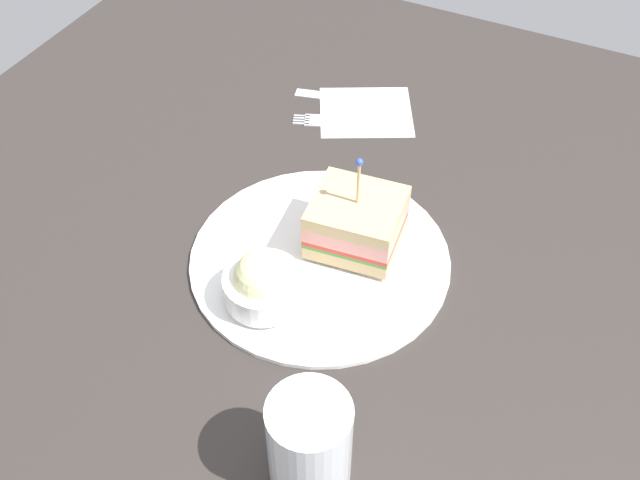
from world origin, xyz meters
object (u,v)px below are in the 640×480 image
object	(u,v)px
coleslaw_bowl	(263,283)
napkin	(366,112)
plate	(320,257)
fork	(331,121)
drink_glass	(310,446)
sandwich_half_center	(356,222)
knife	(341,97)

from	to	relation	value
coleslaw_bowl	napkin	world-z (taller)	coleslaw_bowl
plate	fork	xyz separation A→B (cm)	(-20.64, -8.66, -0.31)
plate	drink_glass	bearing A→B (deg)	24.19
plate	sandwich_half_center	bearing A→B (deg)	142.32
fork	plate	bearing A→B (deg)	22.77
coleslaw_bowl	fork	bearing A→B (deg)	-167.16
fork	sandwich_half_center	bearing A→B (deg)	32.37
napkin	knife	world-z (taller)	knife
coleslaw_bowl	napkin	size ratio (longest dim) A/B	0.67
plate	drink_glass	size ratio (longest dim) A/B	2.79
sandwich_half_center	knife	bearing A→B (deg)	-151.54
coleslaw_bowl	plate	bearing A→B (deg)	162.01
sandwich_half_center	drink_glass	xyz separation A→B (cm)	(23.61, 6.76, 0.48)
coleslaw_bowl	drink_glass	bearing A→B (deg)	40.87
knife	coleslaw_bowl	bearing A→B (deg)	12.68
drink_glass	fork	size ratio (longest dim) A/B	0.81
coleslaw_bowl	drink_glass	distance (cm)	17.64
sandwich_half_center	coleslaw_bowl	world-z (taller)	sandwich_half_center
sandwich_half_center	coleslaw_bowl	size ratio (longest dim) A/B	1.44
plate	napkin	distance (cm)	24.85
coleslaw_bowl	napkin	distance (cm)	31.66
plate	coleslaw_bowl	distance (cm)	7.93
sandwich_half_center	knife	world-z (taller)	sandwich_half_center
napkin	coleslaw_bowl	bearing A→B (deg)	6.10
napkin	knife	xyz separation A→B (cm)	(-1.25, -3.98, 0.10)
drink_glass	plate	bearing A→B (deg)	-155.81
coleslaw_bowl	fork	world-z (taller)	coleslaw_bowl
drink_glass	fork	world-z (taller)	drink_glass
plate	knife	xyz separation A→B (cm)	(-25.44, -9.66, -0.31)
sandwich_half_center	fork	distance (cm)	21.01
knife	fork	bearing A→B (deg)	11.73
drink_glass	knife	world-z (taller)	drink_glass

